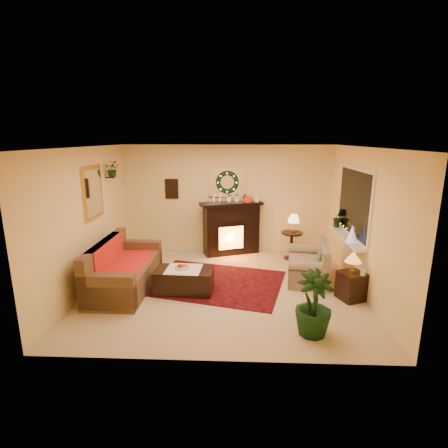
{
  "coord_description": "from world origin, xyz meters",
  "views": [
    {
      "loc": [
        0.28,
        -6.13,
        2.76
      ],
      "look_at": [
        0.0,
        0.35,
        1.15
      ],
      "focal_mm": 28.0,
      "sensor_mm": 36.0,
      "label": 1
    }
  ],
  "objects_px": {
    "end_table_square": "(352,285)",
    "coffee_table": "(184,281)",
    "loveseat": "(308,259)",
    "sofa": "(125,266)",
    "side_table_round": "(291,245)",
    "fireplace": "(231,231)"
  },
  "relations": [
    {
      "from": "end_table_square",
      "to": "coffee_table",
      "type": "bearing_deg",
      "value": 176.77
    },
    {
      "from": "sofa",
      "to": "fireplace",
      "type": "xyz_separation_m",
      "value": [
        1.93,
        2.11,
        0.12
      ]
    },
    {
      "from": "loveseat",
      "to": "coffee_table",
      "type": "relative_size",
      "value": 1.23
    },
    {
      "from": "sofa",
      "to": "fireplace",
      "type": "distance_m",
      "value": 2.86
    },
    {
      "from": "sofa",
      "to": "coffee_table",
      "type": "xyz_separation_m",
      "value": [
        1.12,
        -0.16,
        -0.22
      ]
    },
    {
      "from": "coffee_table",
      "to": "loveseat",
      "type": "bearing_deg",
      "value": 19.98
    },
    {
      "from": "sofa",
      "to": "loveseat",
      "type": "relative_size",
      "value": 1.63
    },
    {
      "from": "end_table_square",
      "to": "loveseat",
      "type": "bearing_deg",
      "value": 123.78
    },
    {
      "from": "sofa",
      "to": "fireplace",
      "type": "height_order",
      "value": "fireplace"
    },
    {
      "from": "loveseat",
      "to": "side_table_round",
      "type": "height_order",
      "value": "loveseat"
    },
    {
      "from": "sofa",
      "to": "side_table_round",
      "type": "distance_m",
      "value": 3.77
    },
    {
      "from": "end_table_square",
      "to": "side_table_round",
      "type": "bearing_deg",
      "value": 109.83
    },
    {
      "from": "loveseat",
      "to": "end_table_square",
      "type": "distance_m",
      "value": 1.09
    },
    {
      "from": "fireplace",
      "to": "end_table_square",
      "type": "bearing_deg",
      "value": -68.64
    },
    {
      "from": "loveseat",
      "to": "end_table_square",
      "type": "bearing_deg",
      "value": -47.87
    },
    {
      "from": "sofa",
      "to": "end_table_square",
      "type": "height_order",
      "value": "sofa"
    },
    {
      "from": "sofa",
      "to": "end_table_square",
      "type": "distance_m",
      "value": 4.11
    },
    {
      "from": "end_table_square",
      "to": "coffee_table",
      "type": "relative_size",
      "value": 0.47
    },
    {
      "from": "fireplace",
      "to": "coffee_table",
      "type": "bearing_deg",
      "value": -129.78
    },
    {
      "from": "loveseat",
      "to": "side_table_round",
      "type": "xyz_separation_m",
      "value": [
        -0.15,
        1.18,
        -0.09
      ]
    },
    {
      "from": "side_table_round",
      "to": "end_table_square",
      "type": "relative_size",
      "value": 1.3
    },
    {
      "from": "fireplace",
      "to": "end_table_square",
      "type": "distance_m",
      "value": 3.27
    }
  ]
}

